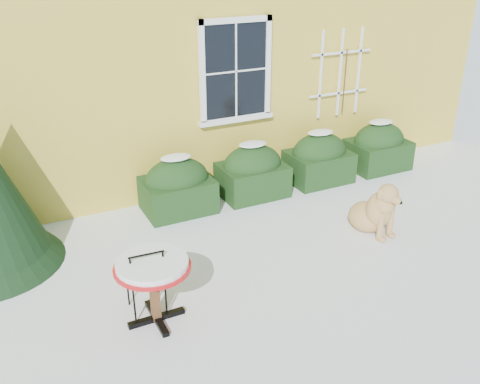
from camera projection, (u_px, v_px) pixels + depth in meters
ground at (277, 291)px, 6.41m from camera, size 80.00×80.00×0.00m
hedge_row at (287, 165)px, 8.97m from camera, size 4.95×0.80×0.91m
bistro_table at (153, 271)px, 5.66m from camera, size 0.83×0.83×0.77m
patio_chair_near at (146, 280)px, 5.89m from camera, size 0.41×0.40×0.84m
dog at (376, 211)px, 7.58m from camera, size 0.60×0.95×0.85m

